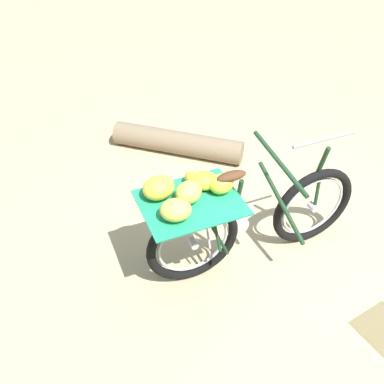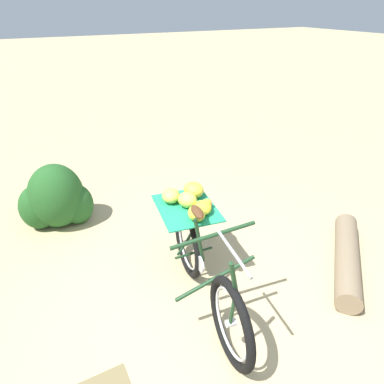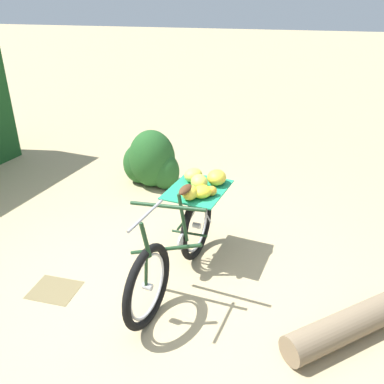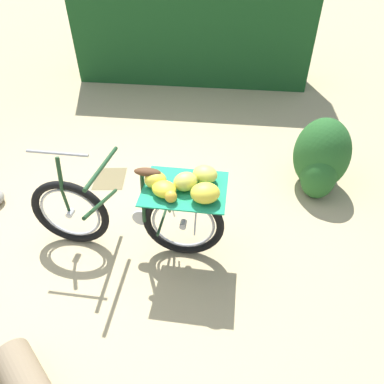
# 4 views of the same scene
# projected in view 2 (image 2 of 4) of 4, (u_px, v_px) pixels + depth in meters

# --- Properties ---
(ground_plane) EXTENTS (60.00, 60.00, 0.00)m
(ground_plane) POSITION_uv_depth(u_px,v_px,m) (189.00, 326.00, 3.02)
(ground_plane) COLOR tan
(bicycle) EXTENTS (0.78, 1.80, 1.03)m
(bicycle) POSITION_uv_depth(u_px,v_px,m) (201.00, 254.00, 3.10)
(bicycle) COLOR black
(bicycle) RESTS_ON ground_plane
(fallen_log) EXTENTS (1.22, 1.12, 0.25)m
(fallen_log) POSITION_uv_depth(u_px,v_px,m) (347.00, 257.00, 3.64)
(fallen_log) COLOR #7F6B51
(fallen_log) RESTS_ON ground_plane
(shrub_cluster) EXTENTS (0.87, 0.60, 0.83)m
(shrub_cluster) POSITION_uv_depth(u_px,v_px,m) (56.00, 200.00, 4.22)
(shrub_cluster) COLOR #235623
(shrub_cluster) RESTS_ON ground_plane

